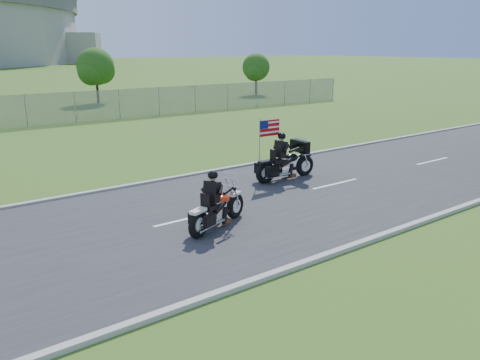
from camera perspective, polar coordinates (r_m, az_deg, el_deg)
ground at (r=14.48m, az=0.64°, el=-3.25°), size 420.00×420.00×0.00m
road at (r=14.47m, az=0.64°, el=-3.17°), size 120.00×8.00×0.04m
curb_north at (r=17.74m, az=-7.14°, el=0.41°), size 120.00×0.18×0.12m
curb_south at (r=11.68m, az=12.63°, el=-8.22°), size 120.00×0.18×0.12m
tree_fence_near at (r=43.46m, az=-17.14°, el=12.85°), size 3.52×3.28×4.75m
tree_fence_far at (r=49.38m, az=1.98°, el=13.41°), size 3.08×2.87×4.20m
motorcycle_lead at (r=12.61m, az=-2.84°, el=-3.68°), size 2.36×1.21×1.67m
motorcycle_follow at (r=17.28m, az=5.57°, el=1.98°), size 2.70×0.89×2.25m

